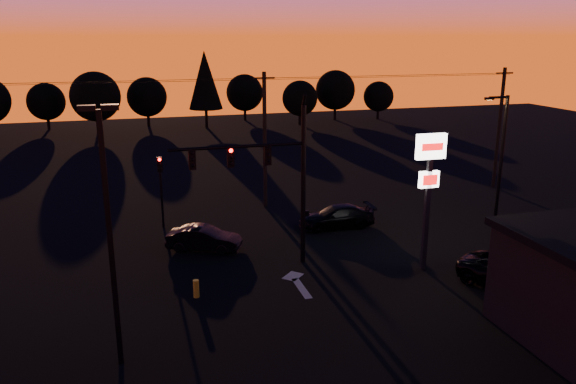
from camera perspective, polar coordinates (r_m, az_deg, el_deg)
name	(u,v)px	position (r m, az deg, el deg)	size (l,w,h in m)	color
ground	(298,299)	(25.22, 0.98, -10.83)	(120.00, 120.00, 0.00)	black
lane_arrow	(297,282)	(26.78, 0.96, -9.16)	(1.20, 3.10, 0.01)	beige
traffic_signal_mast	(272,170)	(27.14, -1.64, 2.20)	(6.79, 0.52, 8.58)	black
secondary_signal	(161,182)	(34.14, -12.80, 1.03)	(0.30, 0.31, 4.35)	black
parking_lot_light	(109,222)	(19.52, -17.76, -2.93)	(1.25, 0.30, 9.14)	black
pylon_sign	(429,173)	(27.55, 14.16, 1.88)	(1.50, 0.28, 6.80)	black
streetlight	(500,158)	(34.68, 20.75, 3.27)	(1.55, 0.35, 8.00)	black
utility_pole_1	(265,140)	(37.21, -2.37, 5.32)	(1.40, 0.26, 9.00)	black
utility_pole_2	(499,128)	(44.95, 20.65, 6.12)	(1.40, 0.26, 9.00)	black
power_wires	(264,79)	(36.71, -2.44, 11.44)	(36.00, 1.22, 0.07)	black
bollard	(196,289)	(25.55, -9.31, -9.67)	(0.27, 0.27, 0.81)	gold
tree_1	(46,102)	(75.56, -23.36, 8.43)	(4.54, 4.54, 5.71)	black
tree_2	(95,97)	(69.99, -18.99, 9.15)	(5.77, 5.78, 7.26)	black
tree_3	(147,97)	(74.00, -14.14, 9.34)	(4.95, 4.95, 6.22)	black
tree_4	(205,80)	(71.43, -8.43, 11.19)	(4.18, 4.18, 9.50)	black
tree_5	(245,93)	(77.54, -4.43, 10.03)	(4.95, 4.95, 6.22)	black
tree_6	(300,98)	(73.29, 1.21, 9.50)	(4.54, 4.54, 5.71)	black
tree_7	(335,90)	(78.00, 4.83, 10.28)	(5.36, 5.36, 6.74)	black
tree_8	(378,96)	(79.51, 9.18, 9.56)	(4.12, 4.12, 5.19)	black
car_mid	(204,239)	(30.71, -8.52, -4.70)	(1.39, 3.98, 1.31)	black
car_right	(337,217)	(34.07, 4.96, -2.51)	(1.86, 4.59, 1.33)	black
suv_parked	(517,275)	(27.86, 22.22, -7.78)	(2.39, 5.18, 1.44)	black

